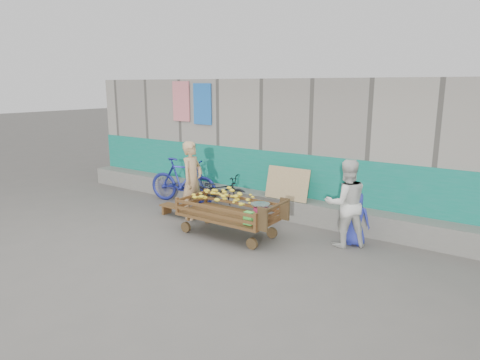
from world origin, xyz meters
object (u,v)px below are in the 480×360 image
Objects in this scene: bench at (179,209)px; woman at (346,203)px; banana_cart at (226,205)px; bicycle_blue at (183,181)px; bicycle_dark at (218,192)px; child at (356,219)px; vendor_man at (192,180)px.

woman is at bearing 6.71° from bench.
bicycle_blue is (-2.27, 1.27, -0.04)m from banana_cart.
bicycle_dark is (-1.26, 1.35, -0.19)m from banana_cart.
banana_cart is 2.09× the size of child.
bicycle_blue is at bearing -47.18° from woman.
banana_cart is at bearing -118.29° from vendor_man.
bicycle_dark is (-3.50, 0.44, -0.09)m from child.
bicycle_dark is (0.32, 1.01, 0.24)m from bench.
vendor_man is at bearing 160.02° from banana_cart.
woman reaches higher than bench.
banana_cart is 1.34× the size of bicycle_dark.
bench is at bearing -34.04° from woman.
vendor_man is 1.06× the size of woman.
vendor_man is 1.09× the size of bicycle_dark.
bicycle_blue is at bearing 79.35° from bicycle_dark.
bench is at bearing 146.78° from bicycle_dark.
vendor_man is at bearing -139.76° from bicycle_blue.
vendor_man is 3.55m from child.
bicycle_dark is at bearing -16.72° from child.
bicycle_dark reaches higher than bench.
banana_cart is 2.23× the size of bench.
child reaches higher than bicycle_dark.
woman reaches higher than child.
woman is at bearing -92.86° from vendor_man.
bicycle_blue is (-4.36, 0.49, -0.24)m from woman.
child is at bearing -178.91° from woman.
bicycle_blue reaches higher than bench.
child is at bearing -112.67° from bicycle_dark.
bicycle_dark is 0.84× the size of bicycle_blue.
banana_cart is at bearing -152.62° from bicycle_dark.
woman is 1.03× the size of bicycle_dark.
vendor_man is 1.00m from bicycle_dark.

